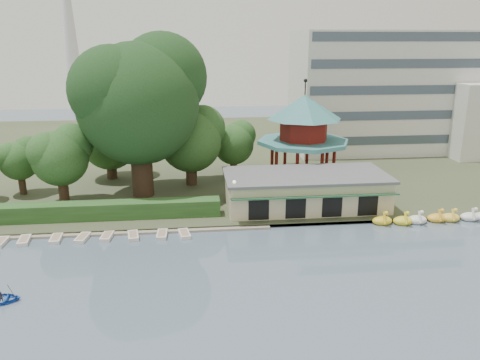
{
  "coord_description": "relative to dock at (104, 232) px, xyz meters",
  "views": [
    {
      "loc": [
        -2.93,
        -28.11,
        18.94
      ],
      "look_at": [
        2.0,
        18.0,
        5.0
      ],
      "focal_mm": 35.0,
      "sensor_mm": 36.0,
      "label": 1
    }
  ],
  "objects": [
    {
      "name": "shore",
      "position": [
        12.0,
        34.8,
        0.08
      ],
      "size": [
        220.0,
        70.0,
        0.4
      ],
      "primitive_type": "cube",
      "color": "#424930",
      "rests_on": "ground"
    },
    {
      "name": "ground_plane",
      "position": [
        12.0,
        -17.2,
        -0.12
      ],
      "size": [
        220.0,
        220.0,
        0.0
      ],
      "primitive_type": "plane",
      "color": "slate",
      "rests_on": "ground"
    },
    {
      "name": "big_tree",
      "position": [
        3.2,
        11.03,
        12.53
      ],
      "size": [
        15.81,
        14.73,
        19.6
      ],
      "color": "#3A281C",
      "rests_on": "shore"
    },
    {
      "name": "pavilion",
      "position": [
        24.0,
        14.8,
        7.36
      ],
      "size": [
        12.4,
        12.4,
        13.5
      ],
      "color": "beige",
      "rests_on": "shore"
    },
    {
      "name": "moored_rowboats",
      "position": [
        -3.29,
        -1.35,
        0.06
      ],
      "size": [
        24.38,
        2.71,
        0.36
      ],
      "color": "silver",
      "rests_on": "ground"
    },
    {
      "name": "embankment",
      "position": [
        12.0,
        0.1,
        0.03
      ],
      "size": [
        220.0,
        0.6,
        0.3
      ],
      "primitive_type": "cube",
      "color": "gray",
      "rests_on": "ground"
    },
    {
      "name": "small_trees",
      "position": [
        0.56,
        14.81,
        5.95
      ],
      "size": [
        39.17,
        17.21,
        10.39
      ],
      "color": "#3A281C",
      "rests_on": "shore"
    },
    {
      "name": "swan_boats",
      "position": [
        36.16,
        -0.58,
        0.28
      ],
      "size": [
        16.48,
        2.16,
        1.92
      ],
      "color": "yellow",
      "rests_on": "ground"
    },
    {
      "name": "lamp_post",
      "position": [
        13.5,
        1.8,
        3.22
      ],
      "size": [
        0.36,
        0.36,
        4.28
      ],
      "color": "black",
      "rests_on": "shore"
    },
    {
      "name": "boathouse",
      "position": [
        22.0,
        4.77,
        2.25
      ],
      "size": [
        18.6,
        9.39,
        3.9
      ],
      "color": "beige",
      "rests_on": "shore"
    },
    {
      "name": "office_building",
      "position": [
        44.67,
        31.8,
        9.61
      ],
      "size": [
        38.0,
        18.0,
        20.0
      ],
      "color": "silver",
      "rests_on": "shore"
    },
    {
      "name": "dock",
      "position": [
        0.0,
        0.0,
        0.0
      ],
      "size": [
        34.0,
        1.6,
        0.24
      ],
      "primitive_type": "cube",
      "color": "gray",
      "rests_on": "ground"
    },
    {
      "name": "hedge",
      "position": [
        -3.0,
        3.3,
        1.18
      ],
      "size": [
        30.0,
        2.0,
        1.8
      ],
      "primitive_type": "cube",
      "color": "#2C5624",
      "rests_on": "shore"
    }
  ]
}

